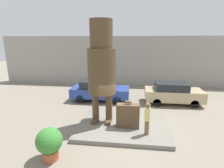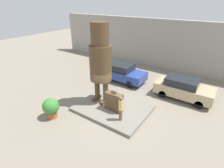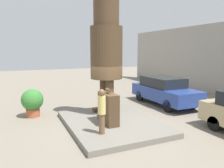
% 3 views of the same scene
% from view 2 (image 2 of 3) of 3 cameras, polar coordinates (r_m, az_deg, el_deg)
% --- Properties ---
extents(ground_plane, '(60.00, 60.00, 0.00)m').
position_cam_2_polar(ground_plane, '(12.43, 0.23, -8.24)').
color(ground_plane, gray).
extents(pedestal, '(4.85, 3.69, 0.21)m').
position_cam_2_polar(pedestal, '(12.37, 0.23, -7.83)').
color(pedestal, slate).
rests_on(pedestal, ground_plane).
extents(building_backdrop, '(28.00, 0.60, 5.18)m').
position_cam_2_polar(building_backdrop, '(19.76, 17.11, 12.08)').
color(building_backdrop, gray).
rests_on(building_backdrop, ground_plane).
extents(statue_figure, '(1.50, 1.50, 5.55)m').
position_cam_2_polar(statue_figure, '(11.74, -3.80, 8.45)').
color(statue_figure, '#4C3823').
rests_on(statue_figure, pedestal).
extents(giant_suitcase, '(1.20, 0.47, 1.48)m').
position_cam_2_polar(giant_suitcase, '(11.65, 0.63, -5.78)').
color(giant_suitcase, '#4C3823').
rests_on(giant_suitcase, pedestal).
extents(tourist, '(0.28, 0.28, 1.65)m').
position_cam_2_polar(tourist, '(10.61, 2.90, -7.70)').
color(tourist, brown).
rests_on(tourist, pedestal).
extents(parked_car_blue, '(4.57, 1.90, 1.65)m').
position_cam_2_polar(parked_car_blue, '(16.33, 2.85, 4.00)').
color(parked_car_blue, '#284293').
rests_on(parked_car_blue, ground_plane).
extents(parked_car_tan, '(4.24, 1.85, 1.64)m').
position_cam_2_polar(parked_car_tan, '(14.43, 22.25, -1.25)').
color(parked_car_tan, tan).
rests_on(parked_car_tan, ground_plane).
extents(planter_pot, '(1.05, 1.05, 1.37)m').
position_cam_2_polar(planter_pot, '(11.92, -19.32, -7.18)').
color(planter_pot, '#AD5638').
rests_on(planter_pot, ground_plane).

